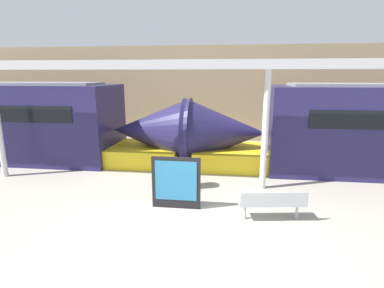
{
  "coord_description": "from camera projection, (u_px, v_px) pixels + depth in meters",
  "views": [
    {
      "loc": [
        0.83,
        -5.89,
        3.49
      ],
      "look_at": [
        -0.33,
        3.07,
        1.4
      ],
      "focal_mm": 28.0,
      "sensor_mm": 36.0,
      "label": 1
    }
  ],
  "objects": [
    {
      "name": "bench_near",
      "position": [
        272.0,
        202.0,
        7.28
      ],
      "size": [
        1.68,
        0.68,
        0.77
      ],
      "rotation": [
        0.0,
        0.0,
        0.15
      ],
      "color": "#ADB2B7",
      "rests_on": "ground_plane"
    },
    {
      "name": "support_column_near",
      "position": [
        265.0,
        131.0,
        9.07
      ],
      "size": [
        0.19,
        0.19,
        3.65
      ],
      "primitive_type": "cylinder",
      "color": "silver",
      "rests_on": "ground_plane"
    },
    {
      "name": "station_wall",
      "position": [
        216.0,
        94.0,
        16.02
      ],
      "size": [
        56.0,
        0.2,
        5.0
      ],
      "primitive_type": "cube",
      "color": "#9E8460",
      "rests_on": "ground_plane"
    },
    {
      "name": "train_right",
      "position": [
        8.0,
        123.0,
        12.72
      ],
      "size": [
        15.56,
        2.93,
        3.2
      ],
      "color": "#231E4C",
      "rests_on": "ground_plane"
    },
    {
      "name": "trash_bin",
      "position": [
        188.0,
        175.0,
        9.44
      ],
      "size": [
        0.54,
        0.54,
        0.84
      ],
      "color": "#2D5138",
      "rests_on": "ground_plane"
    },
    {
      "name": "poster_board",
      "position": [
        176.0,
        183.0,
        7.9
      ],
      "size": [
        1.3,
        0.07,
        1.41
      ],
      "color": "black",
      "rests_on": "ground_plane"
    },
    {
      "name": "canopy_beam",
      "position": [
        269.0,
        64.0,
        8.63
      ],
      "size": [
        28.0,
        0.6,
        0.28
      ],
      "primitive_type": "cube",
      "color": "#B7B7BC",
      "rests_on": "support_column_near"
    },
    {
      "name": "ground_plane",
      "position": [
        189.0,
        237.0,
        6.59
      ],
      "size": [
        60.0,
        60.0,
        0.0
      ],
      "primitive_type": "plane",
      "color": "#A8A093"
    }
  ]
}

